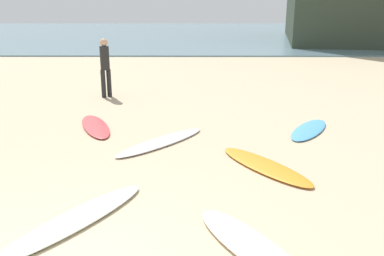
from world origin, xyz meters
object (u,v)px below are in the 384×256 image
surfboard_3 (95,126)px  surfboard_4 (309,130)px  beachgoer_near (105,65)px  surfboard_5 (76,219)px  surfboard_0 (265,166)px  surfboard_2 (251,245)px  surfboard_1 (161,142)px

surfboard_3 → surfboard_4: 4.98m
surfboard_3 → beachgoer_near: (-0.41, 3.34, 0.98)m
surfboard_4 → surfboard_5: 5.89m
surfboard_0 → beachgoer_near: (-4.00, 5.78, 0.98)m
surfboard_4 → surfboard_0: bearing=88.8°
surfboard_5 → beachgoer_near: 7.84m
surfboard_0 → surfboard_4: 2.61m
surfboard_0 → surfboard_2: 2.57m
surfboard_2 → surfboard_5: (-2.25, 0.60, 0.00)m
surfboard_2 → beachgoer_near: size_ratio=1.09×
surfboard_3 → beachgoer_near: beachgoer_near is taller
surfboard_1 → surfboard_3: (-1.65, 1.13, 0.00)m
surfboard_0 → surfboard_3: bearing=-67.6°
surfboard_1 → beachgoer_near: (-2.06, 4.46, 0.98)m
surfboard_5 → beachgoer_near: size_ratio=1.36×
surfboard_2 → surfboard_0: bearing=45.5°
surfboard_4 → beachgoer_near: bearing=-2.6°
surfboard_4 → beachgoer_near: (-5.39, 3.57, 0.98)m
surfboard_1 → beachgoer_near: 5.01m
surfboard_1 → surfboard_5: 3.34m
surfboard_4 → surfboard_5: (-4.22, -4.12, 0.01)m
surfboard_0 → surfboard_1: size_ratio=0.90×
surfboard_1 → beachgoer_near: bearing=155.0°
surfboard_4 → beachgoer_near: beachgoer_near is taller
surfboard_3 → surfboard_5: bearing=77.5°
surfboard_3 → beachgoer_near: bearing=-105.4°
surfboard_1 → surfboard_2: bearing=-30.1°
surfboard_2 → surfboard_3: bearing=89.8°
surfboard_2 → surfboard_4: size_ratio=1.01×
surfboard_4 → surfboard_1: bearing=45.9°
surfboard_2 → surfboard_5: 2.33m
surfboard_1 → surfboard_4: 3.45m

